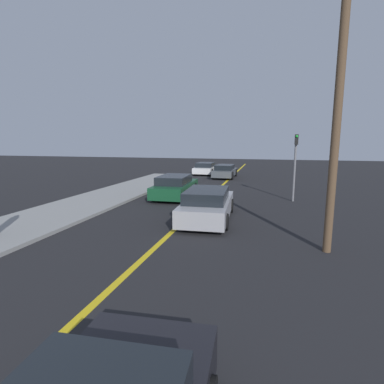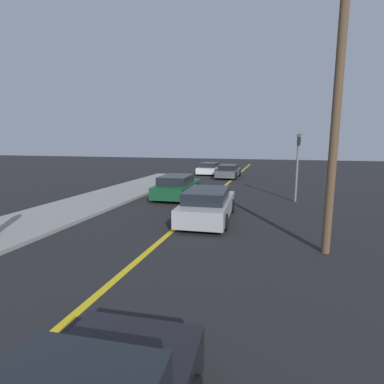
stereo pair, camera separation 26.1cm
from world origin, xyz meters
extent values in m
cube|color=gold|center=(0.00, 18.00, 0.00)|extent=(0.20, 60.00, 0.01)
cube|color=gray|center=(-5.85, 15.64, 0.07)|extent=(3.63, 31.27, 0.13)
cylinder|color=black|center=(1.13, 6.35, 0.32)|extent=(0.26, 0.66, 0.64)
cube|color=#9E9EA3|center=(0.91, 15.82, 0.52)|extent=(2.13, 4.86, 0.69)
cube|color=black|center=(0.91, 15.58, 1.10)|extent=(1.79, 2.71, 0.47)
cylinder|color=black|center=(-0.06, 17.24, 0.32)|extent=(0.26, 0.65, 0.64)
cylinder|color=black|center=(1.71, 17.34, 0.32)|extent=(0.26, 0.65, 0.64)
cylinder|color=black|center=(0.11, 14.30, 0.32)|extent=(0.26, 0.65, 0.64)
cylinder|color=black|center=(1.88, 14.40, 0.32)|extent=(0.26, 0.65, 0.64)
cube|color=#144728|center=(-2.01, 20.44, 0.51)|extent=(2.03, 4.74, 0.66)
cube|color=black|center=(-2.01, 20.21, 1.08)|extent=(1.73, 2.63, 0.47)
cylinder|color=black|center=(-2.94, 21.85, 0.34)|extent=(0.25, 0.69, 0.68)
cylinder|color=black|center=(-1.20, 21.92, 0.34)|extent=(0.25, 0.69, 0.68)
cylinder|color=black|center=(-2.82, 18.96, 0.34)|extent=(0.25, 0.69, 0.68)
cylinder|color=black|center=(-1.08, 19.03, 0.34)|extent=(0.25, 0.69, 0.68)
cube|color=#4C5156|center=(-0.52, 30.79, 0.47)|extent=(1.78, 4.33, 0.56)
cube|color=black|center=(-0.52, 30.58, 0.97)|extent=(1.55, 2.39, 0.45)
cylinder|color=black|center=(-1.32, 32.14, 0.35)|extent=(0.23, 0.71, 0.70)
cylinder|color=black|center=(0.31, 32.12, 0.35)|extent=(0.23, 0.71, 0.70)
cylinder|color=black|center=(-1.36, 29.47, 0.35)|extent=(0.23, 0.71, 0.70)
cylinder|color=black|center=(0.28, 29.45, 0.35)|extent=(0.23, 0.71, 0.70)
cube|color=silver|center=(-2.85, 33.24, 0.46)|extent=(1.82, 4.23, 0.56)
cube|color=black|center=(-2.85, 33.03, 0.96)|extent=(1.59, 2.33, 0.43)
cylinder|color=black|center=(-3.71, 34.55, 0.33)|extent=(0.22, 0.67, 0.66)
cylinder|color=black|center=(-1.99, 34.55, 0.33)|extent=(0.22, 0.67, 0.66)
cylinder|color=black|center=(-3.70, 31.93, 0.33)|extent=(0.22, 0.67, 0.66)
cylinder|color=black|center=(-1.98, 31.94, 0.33)|extent=(0.22, 0.67, 0.66)
cylinder|color=slate|center=(4.75, 20.83, 1.84)|extent=(0.12, 0.12, 3.68)
cube|color=black|center=(4.75, 20.65, 3.40)|extent=(0.18, 0.18, 0.55)
sphere|color=green|center=(4.75, 20.56, 3.57)|extent=(0.14, 0.14, 0.14)
cylinder|color=brown|center=(5.19, 12.95, 3.54)|extent=(0.24, 0.24, 7.08)
camera|label=1|loc=(3.38, 3.53, 3.32)|focal=28.00mm
camera|label=2|loc=(3.64, 3.60, 3.32)|focal=28.00mm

